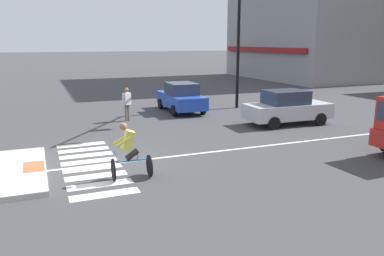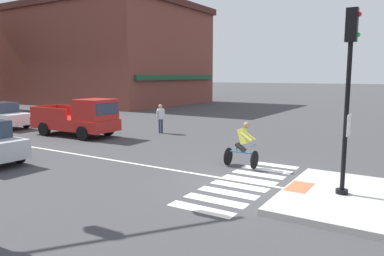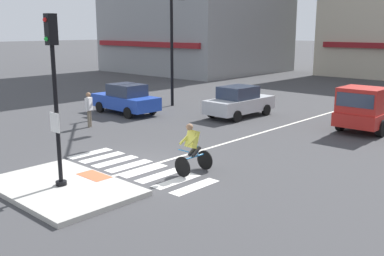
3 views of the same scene
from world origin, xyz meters
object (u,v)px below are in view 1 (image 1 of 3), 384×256
Objects in this scene: cyclist at (129,150)px; pedestrian_at_curb_left at (127,101)px; car_silver_westbound_far at (287,108)px; car_blue_cross_left at (181,97)px; traffic_light_mast at (234,20)px.

pedestrian_at_curb_left is (-8.39, 1.83, 0.11)m from cyclist.
car_silver_westbound_far is 6.23m from car_blue_cross_left.
pedestrian_at_curb_left is at bearing -66.57° from car_blue_cross_left.
car_silver_westbound_far is 1.00× the size of car_blue_cross_left.
car_blue_cross_left is at bearing 151.97° from cyclist.
car_blue_cross_left is 11.18m from cyclist.
pedestrian_at_curb_left is at bearing -91.57° from traffic_light_mast.
traffic_light_mast reaches higher than cyclist.
cyclist is (8.23, -7.65, -4.12)m from traffic_light_mast.
traffic_light_mast is 1.72× the size of car_silver_westbound_far.
cyclist is (9.87, -5.26, 0.06)m from car_blue_cross_left.
car_silver_westbound_far is at bearing 61.98° from pedestrian_at_curb_left.
traffic_light_mast is at bearing -162.82° from car_silver_westbound_far.
traffic_light_mast is at bearing 137.08° from cyclist.
cyclist is (4.71, -8.74, 0.06)m from car_silver_westbound_far.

